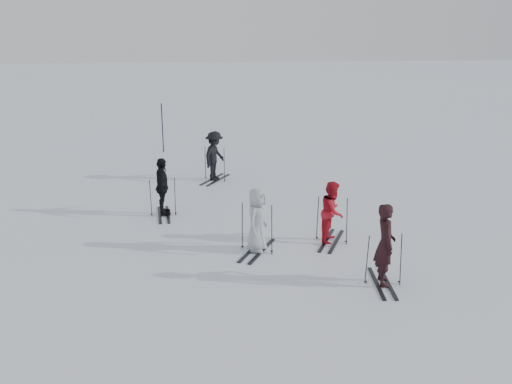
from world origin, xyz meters
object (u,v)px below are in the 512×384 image
skier_uphill_left (162,188)px  piste_marker (162,128)px  skier_grey (257,221)px  skier_uphill_far (215,156)px  skier_near_dark (385,245)px  skier_red (332,213)px

skier_uphill_left → piste_marker: 8.48m
skier_grey → skier_uphill_far: size_ratio=0.93×
piste_marker → skier_near_dark: bearing=-66.7°
skier_uphill_left → piste_marker: piste_marker is taller
skier_uphill_far → skier_grey: bearing=-142.3°
skier_grey → piste_marker: size_ratio=0.77×
skier_red → skier_uphill_left: bearing=85.7°
skier_grey → piste_marker: piste_marker is taller
piste_marker → skier_uphill_far: bearing=-64.9°
skier_grey → skier_red: bearing=-50.9°
skier_near_dark → skier_grey: skier_near_dark is taller
skier_uphill_left → skier_grey: bearing=-144.9°
skier_uphill_far → piste_marker: bearing=54.7°
skier_red → skier_uphill_far: (-3.02, 6.26, 0.07)m
skier_near_dark → skier_uphill_left: bearing=50.2°
skier_near_dark → skier_red: skier_near_dark is taller
skier_grey → piste_marker: (-3.17, 11.43, 0.25)m
skier_red → skier_uphill_far: 6.95m
skier_near_dark → skier_uphill_left: size_ratio=1.07×
skier_grey → skier_near_dark: bearing=-102.2°
skier_grey → skier_uphill_left: (-2.60, 2.98, 0.05)m
skier_red → skier_uphill_left: size_ratio=0.94×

